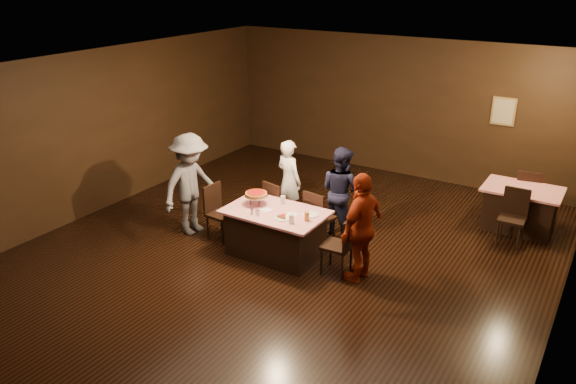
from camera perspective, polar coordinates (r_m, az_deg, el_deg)
The scene contains 22 objects.
room at distance 8.08m, azimuth -1.66°, elevation 5.96°, with size 10.00×10.04×3.02m.
main_table at distance 9.03m, azimuth -1.26°, elevation -4.17°, with size 1.60×1.00×0.77m, color #AA0B1D.
back_table at distance 10.72m, azimuth 22.48°, elevation -1.56°, with size 1.30×0.90×0.77m, color red.
chair_far_left at distance 9.76m, azimuth -0.84°, elevation -1.48°, with size 0.42×0.42×0.95m, color black.
chair_far_right at distance 9.39m, azimuth 3.28°, elevation -2.51°, with size 0.42×0.42×0.95m, color black.
chair_end_left at distance 9.59m, azimuth -6.80°, elevation -2.12°, with size 0.42×0.42×0.95m, color black.
chair_end_right at distance 8.51m, azimuth 4.99°, elevation -5.34°, with size 0.42×0.42×0.95m, color black.
chair_back_near at distance 10.05m, azimuth 21.81°, elevation -2.47°, with size 0.42×0.42×0.95m, color black.
chair_back_far at distance 11.24m, azimuth 23.11°, elevation -0.08°, with size 0.42×0.42×0.95m, color black.
diner_white_jacket at distance 10.11m, azimuth 0.09°, elevation 1.13°, with size 0.56×0.37×1.53m, color white.
diner_navy_hoodie at distance 9.64m, azimuth 5.40°, elevation 0.10°, with size 0.76×0.60×1.57m, color black.
diner_grey_knit at distance 9.73m, azimuth -9.88°, elevation 0.77°, with size 1.16×0.67×1.79m, color slate.
diner_red_shirt at distance 8.23m, azimuth 7.48°, elevation -3.59°, with size 0.98×0.41×1.68m, color maroon.
pizza_stand at distance 9.04m, azimuth -3.25°, elevation -0.23°, with size 0.38×0.38×0.22m.
plate_with_slice at distance 8.60m, azimuth -0.54°, elevation -2.56°, with size 0.25×0.25×0.06m.
plate_empty at distance 8.72m, azimuth 2.29°, elevation -2.32°, with size 0.25×0.25×0.01m, color white.
glass_front_right at distance 8.43m, azimuth 0.36°, elevation -2.75°, with size 0.08×0.08×0.14m, color silver.
glass_amber at distance 8.52m, azimuth 1.92°, elevation -2.49°, with size 0.08×0.08×0.14m, color #BF7F26.
glass_back at distance 9.10m, azimuth -0.52°, elevation -0.81°, with size 0.08×0.08×0.14m, color silver.
condiments at distance 8.73m, azimuth -3.29°, elevation -2.03°, with size 0.17×0.10×0.09m.
napkin_center at distance 8.72m, azimuth 0.37°, elevation -2.34°, with size 0.16×0.16×0.01m, color white.
napkin_left at distance 8.91m, azimuth -2.27°, elevation -1.82°, with size 0.16×0.16×0.01m, color white.
Camera 1 is at (4.29, -6.47, 4.39)m, focal length 35.00 mm.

